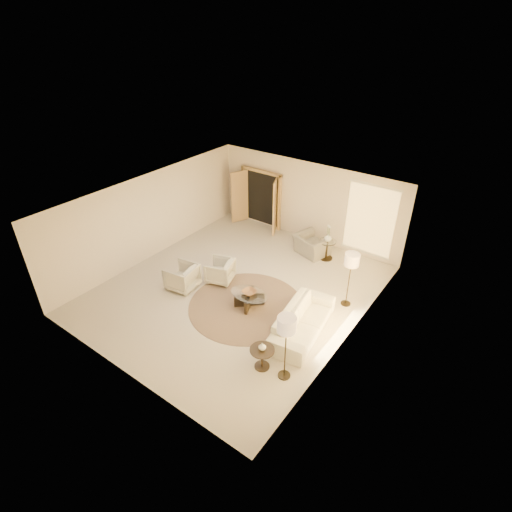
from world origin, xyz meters
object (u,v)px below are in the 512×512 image
Objects in this scene: sofa at (303,321)px; coffee_table at (249,298)px; floor_lamp_near at (352,262)px; armchair_right at (182,276)px; end_table at (262,355)px; side_vase at (328,238)px; end_vase at (262,347)px; bowl at (249,292)px; armchair_left at (220,270)px; floor_lamp_far at (287,327)px; accent_chair at (312,242)px; side_table at (327,248)px.

coffee_table is at bearing 80.12° from sofa.
floor_lamp_near reaches higher than sofa.
sofa is at bearing 88.03° from armchair_right.
sofa is 3.88m from armchair_right.
end_table reaches higher than coffee_table.
sofa is 3.78m from side_vase.
bowl is at bearing 134.16° from end_vase.
coffee_table is 0.82× the size of floor_lamp_near.
armchair_right is at bearing -167.84° from coffee_table.
floor_lamp_far reaches higher than armchair_left.
side_vase reaches higher than sofa.
armchair_right is at bearing -124.05° from side_vase.
end_vase is at bearing -78.75° from side_vase.
accent_chair reaches higher than armchair_right.
sofa is 2.87× the size of armchair_right.
sofa is 3.93m from accent_chair.
coffee_table is at bearing 54.20° from armchair_left.
bowl is 1.52× the size of side_vase.
end_table is 0.26m from end_vase.
accent_chair is (2.13, 3.94, 0.05)m from armchair_right.
end_vase is (1.58, -1.63, 0.17)m from bowl.
bowl is (0.00, 0.00, 0.20)m from coffee_table.
accent_chair is at bearing 136.10° from armchair_left.
armchair_left is 1.17× the size of side_table.
sofa is at bearing 133.28° from accent_chair.
armchair_left is at bearing -123.59° from side_table.
sofa is 2.04m from floor_lamp_near.
floor_lamp_near is at bearing 80.29° from end_table.
floor_lamp_far is (2.15, -1.56, 1.18)m from coffee_table.
armchair_right is 4.81m from side_vase.
sofa is 13.14× the size of end_vase.
accent_chair is 5.35m from end_vase.
armchair_left is 0.73× the size of accent_chair.
accent_chair reaches higher than side_table.
accent_chair is at bearing 89.79° from coffee_table.
armchair_right is at bearing 162.43° from end_table.
coffee_table is 2.34× the size of end_table.
side_table is at bearing 10.11° from sofa.
side_table is (-1.17, 3.57, 0.05)m from sofa.
side_table is at bearing 80.93° from coffee_table.
armchair_left is 1.53m from bowl.
bowl is (1.46, -0.47, 0.07)m from armchair_left.
side_table is 3.56m from bowl.
end_table is at bearing 166.55° from sofa.
floor_lamp_far is (2.13, -5.04, 0.98)m from accent_chair.
accent_chair is (1.47, 3.01, 0.08)m from armchair_left.
side_vase is (2.02, 3.04, 0.39)m from armchair_left.
armchair_left is 0.93× the size of armchair_right.
accent_chair is 2.96m from floor_lamp_near.
end_table is 0.35× the size of floor_lamp_near.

